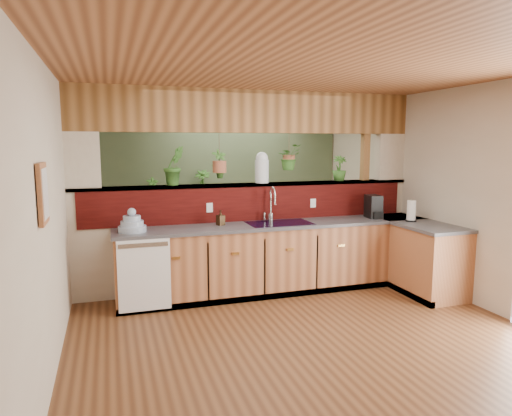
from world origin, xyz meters
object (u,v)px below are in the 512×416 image
object	(u,v)px
paper_towel	(411,211)
dish_stack	(132,224)
coffee_maker	(374,207)
shelving_console	(183,227)
faucet	(272,203)
soap_dispenser	(221,218)
glass_jar	(262,167)

from	to	relation	value
paper_towel	dish_stack	bearing A→B (deg)	173.86
coffee_maker	shelving_console	xyz separation A→B (m)	(-2.26, 2.28, -0.54)
paper_towel	faucet	bearing A→B (deg)	162.09
soap_dispenser	shelving_console	bearing A→B (deg)	93.40
faucet	glass_jar	size ratio (longest dim) A/B	1.12
soap_dispenser	glass_jar	size ratio (longest dim) A/B	0.46
glass_jar	shelving_console	world-z (taller)	glass_jar
shelving_console	coffee_maker	bearing A→B (deg)	-61.03
paper_towel	glass_jar	distance (m)	2.05
coffee_maker	paper_towel	xyz separation A→B (m)	(0.31, -0.40, -0.01)
coffee_maker	glass_jar	world-z (taller)	glass_jar
glass_jar	coffee_maker	bearing A→B (deg)	-14.43
glass_jar	shelving_console	xyz separation A→B (m)	(-0.77, 1.90, -1.10)
soap_dispenser	glass_jar	distance (m)	0.93
paper_towel	glass_jar	world-z (taller)	glass_jar
dish_stack	paper_towel	xyz separation A→B (m)	(3.52, -0.38, 0.05)
coffee_maker	glass_jar	xyz separation A→B (m)	(-1.49, 0.38, 0.55)
soap_dispenser	glass_jar	world-z (taller)	glass_jar
faucet	paper_towel	size ratio (longest dim) A/B	1.57
dish_stack	shelving_console	xyz separation A→B (m)	(0.94, 2.30, -0.49)
glass_jar	shelving_console	distance (m)	2.33
glass_jar	paper_towel	bearing A→B (deg)	-23.43
faucet	glass_jar	bearing A→B (deg)	105.69
paper_towel	glass_jar	bearing A→B (deg)	156.57
faucet	shelving_console	size ratio (longest dim) A/B	0.33
soap_dispenser	coffee_maker	bearing A→B (deg)	-2.38
faucet	glass_jar	distance (m)	0.50
soap_dispenser	shelving_console	size ratio (longest dim) A/B	0.13
faucet	soap_dispenser	distance (m)	0.72
coffee_maker	shelving_console	distance (m)	3.26
dish_stack	soap_dispenser	bearing A→B (deg)	5.74
soap_dispenser	coffee_maker	xyz separation A→B (m)	(2.13, -0.09, 0.05)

